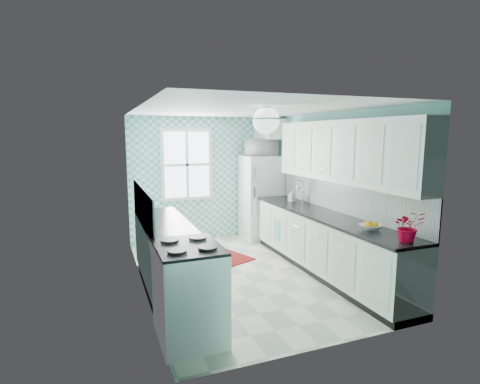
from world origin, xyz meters
name	(u,v)px	position (x,y,z in m)	size (l,w,h in m)	color
floor	(243,274)	(0.00, 0.00, -0.01)	(3.00, 4.40, 0.02)	silver
ceiling	(243,109)	(0.00, 0.00, 2.51)	(3.00, 4.40, 0.02)	white
wall_back	(203,179)	(0.00, 2.21, 1.25)	(3.00, 0.02, 2.50)	#75C3B7
wall_front	(327,228)	(0.00, -2.21, 1.25)	(3.00, 0.02, 2.50)	#75C3B7
wall_left	(140,201)	(-1.51, 0.00, 1.25)	(0.02, 4.40, 2.50)	#75C3B7
wall_right	(328,189)	(1.51, 0.00, 1.25)	(0.02, 4.40, 2.50)	#75C3B7
accent_wall	(204,179)	(0.00, 2.19, 1.25)	(3.00, 0.01, 2.50)	#51C0B0
window	(187,165)	(-0.35, 2.16, 1.55)	(1.04, 0.05, 1.44)	white
backsplash_right	(341,196)	(1.49, -0.40, 1.20)	(0.02, 3.60, 0.51)	white
backsplash_left	(142,206)	(-1.49, -0.07, 1.20)	(0.02, 2.15, 0.51)	white
upper_cabinets_right	(343,151)	(1.33, -0.60, 1.90)	(0.33, 3.20, 0.90)	white
upper_cabinet_fridge	(269,129)	(1.30, 1.83, 2.25)	(0.40, 0.74, 0.40)	white
ceiling_light	(266,120)	(0.00, -0.80, 2.32)	(0.34, 0.34, 0.35)	silver
base_cabinets_right	(324,245)	(1.20, -0.40, 0.45)	(0.60, 3.60, 0.90)	white
countertop_right	(324,215)	(1.19, -0.40, 0.92)	(0.63, 3.60, 0.04)	black
base_cabinets_left	(165,256)	(-1.20, -0.07, 0.45)	(0.60, 2.15, 0.90)	white
countertop_left	(166,224)	(-1.19, -0.07, 0.92)	(0.63, 2.15, 0.04)	black
fridge	(261,197)	(1.11, 1.81, 0.86)	(0.75, 0.74, 1.72)	white
stove	(189,290)	(-1.20, -1.50, 0.52)	(0.66, 0.83, 1.00)	silver
sink	(294,204)	(1.20, 0.58, 0.93)	(0.54, 0.45, 0.53)	silver
rug	(222,257)	(-0.06, 0.88, 0.01)	(0.71, 1.01, 0.02)	#660E04
dish_towel	(277,229)	(0.89, 0.61, 0.48)	(0.02, 0.25, 0.37)	#4FB2AB
fruit_bowl	(371,227)	(1.20, -1.43, 0.97)	(0.27, 0.27, 0.07)	white
potted_plant	(408,226)	(1.20, -2.03, 1.12)	(0.33, 0.28, 0.36)	red
soap_bottle	(292,196)	(1.25, 0.75, 1.05)	(0.10, 0.10, 0.21)	#93ADB5
microwave	(261,147)	(1.11, 1.81, 1.89)	(0.60, 0.41, 0.33)	white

